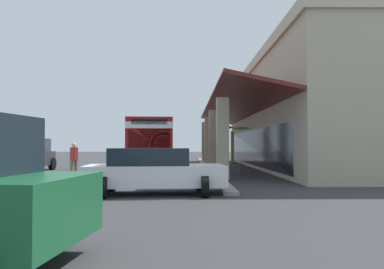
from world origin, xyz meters
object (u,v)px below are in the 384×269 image
at_px(pedestrian, 74,158).
at_px(potted_palm, 232,161).
at_px(parked_suv_charcoal, 28,154).
at_px(transit_bus, 152,141).
at_px(parked_sedan_white, 154,171).

relative_size(pedestrian, potted_palm, 0.64).
distance_m(parked_suv_charcoal, potted_palm, 11.96).
relative_size(parked_suv_charcoal, pedestrian, 2.94).
relative_size(transit_bus, potted_palm, 4.34).
xyz_separation_m(parked_suv_charcoal, potted_palm, (2.08, 11.78, -0.29)).
relative_size(parked_suv_charcoal, potted_palm, 1.89).
height_order(parked_suv_charcoal, parked_sedan_white, parked_suv_charcoal).
distance_m(pedestrian, potted_palm, 8.09).
height_order(transit_bus, parked_suv_charcoal, transit_bus).
bearing_deg(transit_bus, parked_suv_charcoal, -63.00).
bearing_deg(potted_palm, parked_sedan_white, -23.57).
xyz_separation_m(parked_suv_charcoal, parked_sedan_white, (10.04, 8.30, -0.27)).
bearing_deg(potted_palm, transit_bus, -139.36).
height_order(parked_sedan_white, pedestrian, pedestrian).
height_order(transit_bus, pedestrian, transit_bus).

